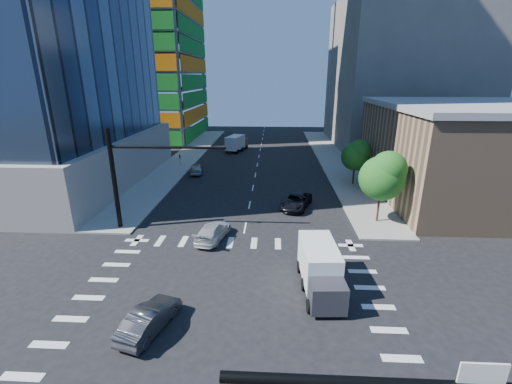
{
  "coord_description": "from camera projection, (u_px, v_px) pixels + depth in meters",
  "views": [
    {
      "loc": [
        2.48,
        -16.72,
        13.2
      ],
      "look_at": [
        1.22,
        8.0,
        4.87
      ],
      "focal_mm": 24.0,
      "sensor_mm": 36.0,
      "label": 1
    }
  ],
  "objects": [
    {
      "name": "ground",
      "position": [
        229.0,
        313.0,
        20.16
      ],
      "size": [
        160.0,
        160.0,
        0.0
      ],
      "primitive_type": "plane",
      "color": "black",
      "rests_on": "ground"
    },
    {
      "name": "road_markings",
      "position": [
        229.0,
        313.0,
        20.16
      ],
      "size": [
        20.0,
        20.0,
        0.01
      ],
      "primitive_type": "cube",
      "color": "silver",
      "rests_on": "ground"
    },
    {
      "name": "sidewalk_ne",
      "position": [
        333.0,
        159.0,
        57.38
      ],
      "size": [
        5.0,
        60.0,
        0.15
      ],
      "primitive_type": "cube",
      "color": "#97958F",
      "rests_on": "ground"
    },
    {
      "name": "sidewalk_nw",
      "position": [
        186.0,
        158.0,
        58.6
      ],
      "size": [
        5.0,
        60.0,
        0.15
      ],
      "primitive_type": "cube",
      "color": "#97958F",
      "rests_on": "ground"
    },
    {
      "name": "construction_building",
      "position": [
        134.0,
        20.0,
        72.24
      ],
      "size": [
        25.16,
        34.5,
        70.6
      ],
      "color": "gray",
      "rests_on": "ground"
    },
    {
      "name": "commercial_building",
      "position": [
        475.0,
        152.0,
        38.07
      ],
      "size": [
        20.5,
        22.5,
        10.6
      ],
      "color": "#937455",
      "rests_on": "ground"
    },
    {
      "name": "bg_building_ne",
      "position": [
        401.0,
        73.0,
        66.43
      ],
      "size": [
        24.0,
        30.0,
        28.0
      ],
      "primitive_type": "cube",
      "color": "#645F5A",
      "rests_on": "ground"
    },
    {
      "name": "signal_mast_nw",
      "position": [
        130.0,
        170.0,
        29.77
      ],
      "size": [
        10.2,
        0.4,
        9.0
      ],
      "color": "black",
      "rests_on": "sidewalk_nw"
    },
    {
      "name": "tree_south",
      "position": [
        384.0,
        175.0,
        31.21
      ],
      "size": [
        4.16,
        4.16,
        6.82
      ],
      "color": "#382316",
      "rests_on": "sidewalk_ne"
    },
    {
      "name": "tree_north",
      "position": [
        357.0,
        155.0,
        42.77
      ],
      "size": [
        3.54,
        3.52,
        5.78
      ],
      "color": "#382316",
      "rests_on": "sidewalk_ne"
    },
    {
      "name": "car_nb_far",
      "position": [
        296.0,
        201.0,
        36.17
      ],
      "size": [
        4.0,
        5.79,
        1.47
      ],
      "primitive_type": "imported",
      "rotation": [
        0.0,
        0.0,
        -0.33
      ],
      "color": "black",
      "rests_on": "ground"
    },
    {
      "name": "car_sb_near",
      "position": [
        213.0,
        231.0,
        29.19
      ],
      "size": [
        2.92,
        5.15,
        1.41
      ],
      "primitive_type": "imported",
      "rotation": [
        0.0,
        0.0,
        2.94
      ],
      "color": "white",
      "rests_on": "ground"
    },
    {
      "name": "car_sb_mid",
      "position": [
        196.0,
        169.0,
        49.01
      ],
      "size": [
        2.46,
        4.61,
        1.49
      ],
      "primitive_type": "imported",
      "rotation": [
        0.0,
        0.0,
        3.31
      ],
      "color": "#989C9F",
      "rests_on": "ground"
    },
    {
      "name": "car_sb_cross",
      "position": [
        150.0,
        319.0,
        18.63
      ],
      "size": [
        2.64,
        4.58,
        1.43
      ],
      "primitive_type": "imported",
      "rotation": [
        0.0,
        0.0,
        2.86
      ],
      "color": "#414146",
      "rests_on": "ground"
    },
    {
      "name": "box_truck_near",
      "position": [
        321.0,
        274.0,
        21.81
      ],
      "size": [
        2.67,
        5.63,
        2.88
      ],
      "rotation": [
        0.0,
        0.0,
        0.06
      ],
      "color": "black",
      "rests_on": "ground"
    },
    {
      "name": "box_truck_far",
      "position": [
        237.0,
        144.0,
        64.05
      ],
      "size": [
        3.88,
        6.04,
        2.94
      ],
      "rotation": [
        0.0,
        0.0,
        2.85
      ],
      "color": "black",
      "rests_on": "ground"
    }
  ]
}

